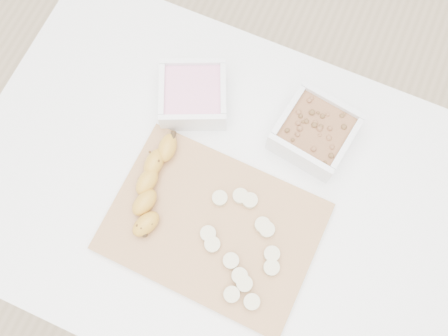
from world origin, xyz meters
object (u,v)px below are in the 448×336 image
at_px(cutting_board, 213,227).
at_px(banana, 153,187).
at_px(bowl_granola, 315,132).
at_px(bowl_yogurt, 193,95).
at_px(table, 218,201).

xyz_separation_m(cutting_board, banana, (-0.13, 0.02, 0.02)).
xyz_separation_m(bowl_granola, banana, (-0.24, -0.23, -0.00)).
relative_size(bowl_yogurt, banana, 0.86).
height_order(bowl_yogurt, bowl_granola, bowl_granola).
xyz_separation_m(table, bowl_granola, (0.13, 0.18, 0.13)).
xyz_separation_m(table, cutting_board, (0.02, -0.07, 0.10)).
bearing_deg(cutting_board, table, 107.00).
height_order(table, bowl_granola, bowl_granola).
bearing_deg(bowl_yogurt, cutting_board, -57.34).
distance_m(bowl_yogurt, banana, 0.21).
bearing_deg(bowl_yogurt, banana, -87.26).
distance_m(bowl_granola, banana, 0.33).
relative_size(bowl_yogurt, bowl_granola, 1.10).
bearing_deg(banana, bowl_granola, 43.91).
bearing_deg(cutting_board, banana, 171.63).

